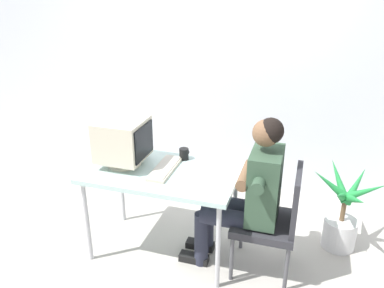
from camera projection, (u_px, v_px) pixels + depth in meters
name	position (u px, v px, depth m)	size (l,w,h in m)	color
ground_plane	(165.00, 249.00, 3.35)	(12.00, 12.00, 0.00)	#B2ADA3
wall_back	(239.00, 48.00, 3.91)	(8.00, 0.10, 3.00)	silver
desk	(163.00, 176.00, 3.08)	(1.19, 0.72, 0.76)	#B7B7BC
crt_monitor	(123.00, 140.00, 3.07)	(0.36, 0.38, 0.38)	beige
keyboard	(165.00, 168.00, 3.05)	(0.15, 0.45, 0.03)	beige
office_chair	(275.00, 217.00, 2.92)	(0.46, 0.46, 0.88)	#4C4C51
person_seated	(249.00, 191.00, 2.91)	(0.74, 0.58, 1.26)	#334C38
potted_plant	(343.00, 215.00, 3.26)	(0.60, 0.59, 0.76)	silver
desk_mug	(184.00, 154.00, 3.22)	(0.08, 0.09, 0.10)	black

